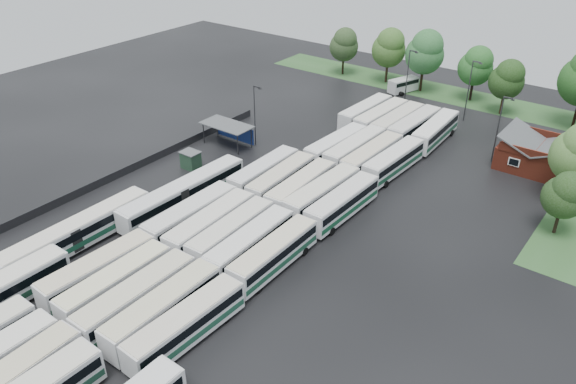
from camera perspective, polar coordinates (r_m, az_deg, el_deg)
The scene contains 46 objects.
ground at distance 66.04m, azimuth -7.71°, elevation -5.52°, with size 160.00×160.00×0.00m, color black.
brick_building at distance 89.09m, azimuth 23.93°, elevation 3.30°, with size 10.07×8.60×5.39m.
wash_shed at distance 88.92m, azimuth -6.05°, elevation 6.59°, with size 8.20×4.20×3.58m.
utility_hut at distance 82.99m, azimuth -9.85°, elevation 3.24°, with size 2.70×2.20×2.62m.
grass_strip_north at distance 115.03m, azimuth 16.25°, elevation 9.48°, with size 80.00×10.00×0.01m, color #2E5728.
west_fence at distance 84.87m, azimuth -14.86°, elevation 2.73°, with size 0.10×50.00×1.20m, color #2D2D30.
bus_r1c0 at distance 61.85m, azimuth -18.70°, elevation -7.60°, with size 3.28×12.91×3.56m.
bus_r1c1 at distance 59.59m, azimuth -17.07°, elevation -8.93°, with size 2.76×12.68×3.53m.
bus_r1c2 at distance 57.16m, azimuth -15.09°, elevation -10.35°, with size 2.95×13.33×3.70m.
bus_r1c3 at distance 55.39m, azimuth -12.53°, elevation -11.53°, with size 2.95×13.14×3.65m.
bus_r1c4 at distance 53.45m, azimuth -10.32°, elevation -13.14°, with size 3.12×12.87×3.56m.
bus_r2c0 at distance 68.15m, azimuth -9.79°, elevation -2.42°, with size 2.89×13.31×3.70m.
bus_r2c1 at distance 66.15m, azimuth -7.83°, elevation -3.34°, with size 3.37×13.34×3.68m.
bus_r2c2 at distance 64.62m, azimuth -5.74°, elevation -4.16°, with size 3.19×12.88×3.56m.
bus_r2c3 at distance 62.66m, azimuth -3.85°, elevation -5.27°, with size 3.13×12.97×3.59m.
bus_r2c4 at distance 60.98m, azimuth -1.45°, elevation -6.34°, with size 2.87×12.79×3.55m.
bus_r3c0 at distance 77.02m, azimuth -2.44°, elevation 1.98°, with size 2.94×12.67×3.51m.
bus_r3c1 at distance 75.12m, azimuth -0.67°, elevation 1.24°, with size 3.22×12.74×3.52m.
bus_r3c2 at distance 73.18m, azimuth 1.34°, elevation 0.42°, with size 3.10×12.89×3.57m.
bus_r3c3 at distance 71.78m, azimuth 3.48°, elevation -0.22°, with size 3.27×13.30×3.68m.
bus_r3c4 at distance 70.15m, azimuth 5.54°, elevation -1.13°, with size 3.02×12.94×3.59m.
bus_r4c1 at distance 84.79m, azimuth 4.91°, elevation 4.67°, with size 3.30×12.85×3.54m.
bus_r4c2 at distance 83.76m, azimuth 6.78°, elevation 4.26°, with size 3.05×13.08×3.63m.
bus_r4c3 at distance 82.07m, azimuth 8.53°, elevation 3.57°, with size 3.12×13.14×3.64m.
bus_r4c4 at distance 81.28m, azimuth 10.66°, elevation 3.07°, with size 3.28×12.93×3.57m.
bus_r5c0 at distance 97.54m, azimuth 7.87°, elevation 7.99°, with size 3.24×12.97×3.58m.
bus_r5c1 at distance 95.72m, azimuth 9.43°, elevation 7.45°, with size 3.41×13.22×3.65m.
bus_r5c2 at distance 94.27m, azimuth 11.05°, elevation 6.95°, with size 3.25×13.30×3.68m.
bus_r5c3 at distance 93.36m, azimuth 12.72°, elevation 6.52°, with size 3.27×13.24×3.66m.
bus_r5c4 at distance 92.39m, azimuth 14.72°, elevation 6.00°, with size 3.30×13.20×3.65m.
artic_bus_west_b at distance 73.10m, azimuth -10.52°, elevation -0.14°, with size 3.30×19.43×3.59m.
artic_bus_west_c at distance 68.62m, azimuth -20.61°, elevation -3.93°, with size 2.73×19.15×3.55m.
minibus at distance 113.77m, azimuth 11.64°, elevation 10.64°, with size 4.22×6.63×2.72m.
tree_north_0 at distance 121.11m, azimuth 5.74°, elevation 14.71°, with size 6.02×6.02×9.98m.
tree_north_1 at distance 117.03m, azimuth 10.25°, elevation 14.26°, with size 6.78×6.78×11.23m.
tree_north_2 at distance 113.09m, azimuth 13.79°, elevation 13.69°, with size 7.40×7.40×12.26m.
tree_north_3 at distance 110.96m, azimuth 18.60°, elevation 12.09°, with size 6.37×6.37×10.55m.
tree_north_4 at distance 106.18m, azimuth 21.41°, elevation 10.64°, with size 6.08×6.08×10.07m.
tree_east_0 at distance 72.35m, azimuth 26.39°, elevation -0.23°, with size 5.09×5.09×8.44m.
lamp_post_ne at distance 87.21m, azimuth 20.69°, elevation 6.40°, with size 1.58×0.31×10.27m.
lamp_post_nw at distance 87.46m, azimuth -3.35°, elevation 8.21°, with size 1.51×0.29×9.78m.
lamp_post_back_w at distance 104.52m, azimuth 12.11°, elevation 11.57°, with size 1.64×0.32×10.62m.
lamp_post_back_e at distance 101.10m, azimuth 17.99°, elevation 10.15°, with size 1.64×0.32×10.63m.
puddle_0 at distance 59.86m, azimuth -23.75°, elevation -12.64°, with size 6.37×6.37×0.01m, color black.
puddle_2 at distance 72.60m, azimuth -11.27°, elevation -2.28°, with size 6.48×6.48×0.01m, color black.
puddle_3 at distance 63.58m, azimuth -6.65°, elevation -7.03°, with size 3.63×3.63×0.01m, color black.
Camera 1 is at (39.05, -37.23, 38.09)m, focal length 35.00 mm.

